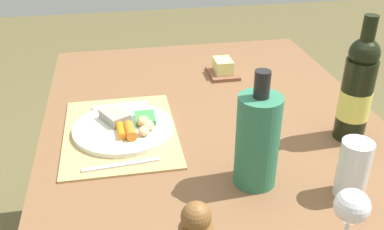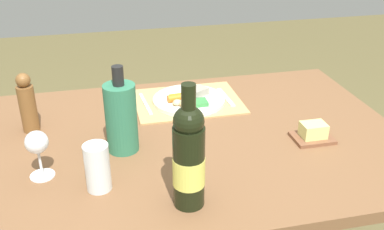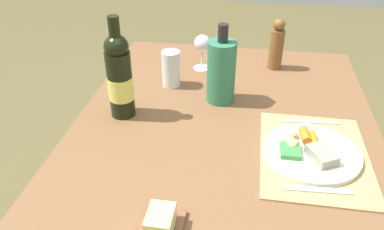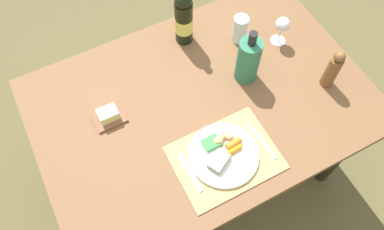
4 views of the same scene
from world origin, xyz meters
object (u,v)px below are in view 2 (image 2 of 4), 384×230
knife (146,104)px  wine_bottle (189,157)px  dinner_plate (189,99)px  water_tumbler (98,170)px  dining_table (192,162)px  cooler_bottle (121,117)px  pepper_mill (27,104)px  wine_glass (37,145)px  butter_dish (313,133)px  fork (226,97)px

knife → wine_bottle: wine_bottle is taller
knife → wine_bottle: 0.64m
dinner_plate → water_tumbler: (0.36, 0.48, 0.04)m
dining_table → water_tumbler: (0.31, 0.23, 0.16)m
cooler_bottle → water_tumbler: size_ratio=2.05×
pepper_mill → wine_glass: (-0.06, 0.30, 0.00)m
cooler_bottle → wine_glass: bearing=22.3°
knife → water_tumbler: size_ratio=1.40×
pepper_mill → cooler_bottle: (-0.30, 0.20, 0.02)m
cooler_bottle → butter_dish: bearing=172.9°
dinner_plate → wine_glass: size_ratio=1.91×
dinner_plate → knife: size_ratio=1.46×
dining_table → wine_bottle: wine_bottle is taller
dinner_plate → cooler_bottle: size_ratio=0.99×
butter_dish → fork: bearing=-63.2°
wine_bottle → wine_glass: (0.39, -0.22, -0.04)m
fork → water_tumbler: size_ratio=1.26×
fork → dinner_plate: bearing=-0.3°
dinner_plate → butter_dish: 0.50m
butter_dish → wine_glass: 0.86m
water_tumbler → wine_glass: (0.16, -0.10, 0.04)m
dinner_plate → butter_dish: size_ratio=2.15×
pepper_mill → water_tumbler: size_ratio=1.53×
dinner_plate → water_tumbler: water_tumbler is taller
fork → wine_glass: 0.78m
fork → knife: bearing=-5.1°
dining_table → cooler_bottle: bearing=7.5°
butter_dish → wine_glass: bearing=1.5°
fork → pepper_mill: 0.74m
knife → dinner_plate: bearing=169.0°
dinner_plate → water_tumbler: bearing=53.2°
fork → knife: (0.32, -0.01, 0.00)m
butter_dish → pepper_mill: bearing=-16.7°
knife → pepper_mill: size_ratio=0.91×
cooler_bottle → butter_dish: 0.63m
knife → pepper_mill: (0.41, 0.11, 0.09)m
wine_bottle → wine_glass: bearing=-29.1°
water_tumbler → knife: bearing=-111.1°
knife → pepper_mill: bearing=10.1°
fork → cooler_bottle: bearing=31.4°
fork → knife: 0.32m
fork → butter_dish: size_ratio=1.33×
dinner_plate → knife: (0.17, -0.02, -0.01)m
knife → water_tumbler: water_tumbler is taller
cooler_bottle → dining_table: bearing=-172.5°
butter_dish → wine_glass: wine_glass is taller
fork → cooler_bottle: (0.43, 0.29, 0.11)m
dining_table → fork: bearing=-126.8°
dining_table → butter_dish: (-0.39, 0.11, 0.13)m
pepper_mill → dinner_plate: bearing=-171.0°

